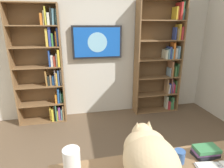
% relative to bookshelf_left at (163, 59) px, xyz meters
% --- Properties ---
extents(wall_back, '(4.52, 0.06, 2.70)m').
position_rel_bookshelf_left_xyz_m(wall_back, '(1.23, -0.17, 0.27)').
color(wall_back, beige).
rests_on(wall_back, ground).
extents(bookshelf_left, '(0.92, 0.28, 2.20)m').
position_rel_bookshelf_left_xyz_m(bookshelf_left, '(0.00, 0.00, 0.00)').
color(bookshelf_left, brown).
rests_on(bookshelf_left, ground).
extents(bookshelf_right, '(0.83, 0.28, 2.09)m').
position_rel_bookshelf_left_xyz_m(bookshelf_right, '(2.26, 0.00, -0.06)').
color(bookshelf_right, brown).
rests_on(bookshelf_right, ground).
extents(wall_mounted_tv, '(0.92, 0.07, 0.60)m').
position_rel_bookshelf_left_xyz_m(wall_mounted_tv, '(1.30, -0.08, 0.35)').
color(wall_mounted_tv, black).
extents(cat, '(0.34, 0.57, 0.36)m').
position_rel_bookshelf_left_xyz_m(cat, '(1.33, 2.50, -0.14)').
color(cat, '#D1B284').
rests_on(cat, desk).
extents(paper_towel_roll, '(0.11, 0.11, 0.22)m').
position_rel_bookshelf_left_xyz_m(paper_towel_roll, '(1.80, 2.39, -0.20)').
color(paper_towel_roll, white).
rests_on(paper_towel_roll, desk).
extents(coffee_mug, '(0.08, 0.08, 0.10)m').
position_rel_bookshelf_left_xyz_m(coffee_mug, '(1.04, 2.40, -0.27)').
color(coffee_mug, '#335999').
rests_on(coffee_mug, desk).
extents(desk_book_stack, '(0.20, 0.14, 0.07)m').
position_rel_bookshelf_left_xyz_m(desk_book_stack, '(0.80, 2.38, -0.28)').
color(desk_book_stack, black).
rests_on(desk_book_stack, desk).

